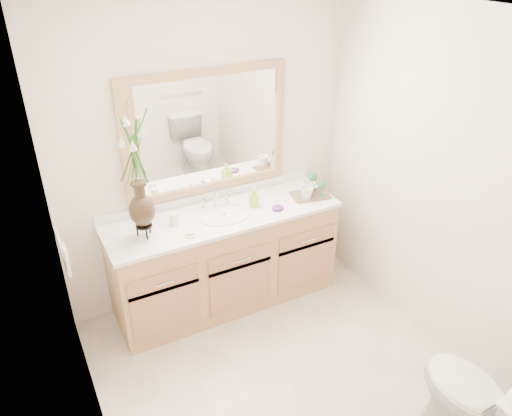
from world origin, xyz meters
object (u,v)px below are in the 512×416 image
toilet (477,404)px  soap_bottle (254,198)px  flower_vase (136,159)px  tray (310,195)px  tumbler (174,219)px

toilet → soap_bottle: bearing=-77.5°
flower_vase → tray: flower_vase is taller
toilet → tumbler: 2.31m
toilet → soap_bottle: 2.06m
toilet → tumbler: size_ratio=8.41×
tumbler → soap_bottle: size_ratio=0.61×
tray → toilet: bearing=-80.5°
toilet → tray: bearing=-91.7°
toilet → tray: (0.06, 1.88, 0.47)m
tumbler → flower_vase: bearing=-165.8°
toilet → tumbler: tumbler is taller
tumbler → soap_bottle: 0.65m
tumbler → tray: (1.14, -0.09, -0.04)m
toilet → tray: size_ratio=2.51×
tumbler → toilet: bearing=-61.1°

